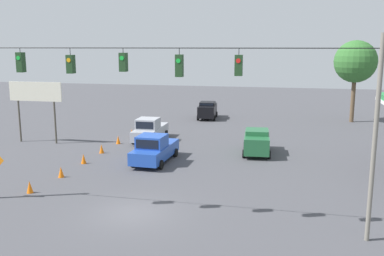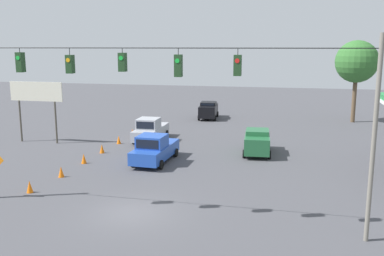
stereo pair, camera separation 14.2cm
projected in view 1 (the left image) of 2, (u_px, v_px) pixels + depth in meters
The scene contains 14 objects.
ground_plane at pixel (133, 213), 21.85m from camera, with size 140.00×140.00×0.00m, color #47474C.
overhead_signal_span at pixel (125, 101), 20.06m from camera, with size 22.44×0.38×8.93m.
pickup_truck_silver_withflow_far at pixel (150, 130), 38.31m from camera, with size 2.25×5.43×2.12m.
sedan_green_oncoming_far at pixel (257, 141), 33.72m from camera, with size 2.35×4.65×1.94m.
pickup_truck_blue_withflow_mid at pixel (154, 149), 31.22m from camera, with size 2.44×5.48×2.12m.
sedan_black_withflow_deep at pixel (208, 110), 50.11m from camera, with size 2.38×4.49×1.98m.
traffic_cone_nearest at pixel (30, 187), 24.77m from camera, with size 0.38×0.38×0.72m, color orange.
traffic_cone_second at pixel (61, 172), 27.72m from camera, with size 0.38×0.38×0.72m, color orange.
traffic_cone_third at pixel (84, 159), 30.96m from camera, with size 0.38×0.38×0.72m, color orange.
traffic_cone_fourth at pixel (102, 149), 33.99m from camera, with size 0.38×0.38×0.72m, color orange.
traffic_cone_fifth at pixel (118, 140), 37.22m from camera, with size 0.38×0.38×0.72m, color orange.
traffic_cone_farthest at pixel (132, 133), 40.32m from camera, with size 0.38×0.38×0.72m, color orange.
roadside_billboard at pixel (36, 96), 37.08m from camera, with size 4.97×0.16×5.35m.
tree_horizon_left at pixel (356, 62), 46.84m from camera, with size 4.63×4.63×9.04m.
Camera 1 is at (-7.45, 19.48, 8.39)m, focal length 40.00 mm.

